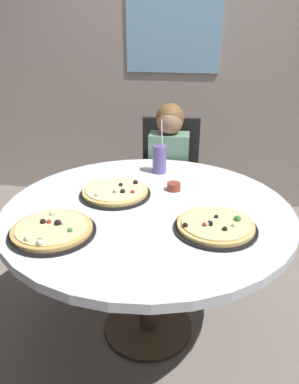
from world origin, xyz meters
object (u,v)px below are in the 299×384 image
Objects in this scene: dining_table at (148,222)px; pizza_veggie at (115,192)px; soda_cup at (159,159)px; pizza_pepperoni at (52,230)px; sauce_bowl at (174,187)px; diner_child at (167,195)px; pizza_cheese at (216,226)px; chair_wooden at (169,179)px.

dining_table is 3.81× the size of pizza_veggie.
pizza_veggie is 1.16× the size of soda_cup.
pizza_veggie is 1.00× the size of pizza_pepperoni.
diner_child is at bearing 100.56° from sauce_bowl.
pizza_cheese is at bearing -61.80° from soda_cup.
pizza_pepperoni is (-0.15, -0.41, 0.00)m from pizza_veggie.
pizza_veggie is at bearing 69.46° from pizza_pepperoni.
chair_wooden is 3.09× the size of soda_cup.
soda_cup reaches higher than pizza_cheese.
soda_cup is at bearing -90.85° from chair_wooden.
pizza_cheese is 1.13× the size of soda_cup.
sauce_bowl is (0.28, 0.11, 0.00)m from pizza_veggie.
chair_wooden is 0.54m from soda_cup.
dining_table is 0.47m from pizza_pepperoni.
diner_child is 3.05× the size of pizza_veggie.
pizza_cheese is at bearing 12.97° from pizza_pepperoni.
soda_cup reaches higher than pizza_veggie.
pizza_veggie is (-0.18, 0.09, 0.10)m from dining_table.
soda_cup is (-0.01, -0.45, 0.30)m from chair_wooden.
pizza_pepperoni is at bearing -136.45° from dining_table.
pizza_veggie reaches higher than dining_table.
soda_cup reaches higher than chair_wooden.
pizza_veggie and pizza_cheese have the same top height.
soda_cup is at bearing 91.59° from dining_table.
soda_cup is (-0.02, -0.27, 0.35)m from diner_child.
pizza_cheese is 4.97× the size of sauce_bowl.
dining_table is at bearing -115.90° from sauce_bowl.
pizza_pepperoni is at bearing -167.03° from pizza_cheese.
pizza_pepperoni is (-0.34, -1.03, 0.28)m from diner_child.
pizza_pepperoni reaches higher than sauce_bowl.
chair_wooden is 2.68× the size of pizza_pepperoni.
pizza_cheese reaches higher than sauce_bowl.
soda_cup is (0.17, 0.35, 0.06)m from pizza_veggie.
chair_wooden is 1.14m from pizza_cheese.
pizza_veggie is (-0.18, -0.80, 0.24)m from chair_wooden.
soda_cup is at bearing 114.87° from sauce_bowl.
pizza_veggie is 0.40m from soda_cup.
pizza_veggie is 0.44m from pizza_pepperoni.
chair_wooden is at bearing 89.15° from soda_cup.
dining_table is 0.25m from sauce_bowl.
dining_table is at bearing 43.55° from pizza_pepperoni.
diner_child reaches higher than chair_wooden.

